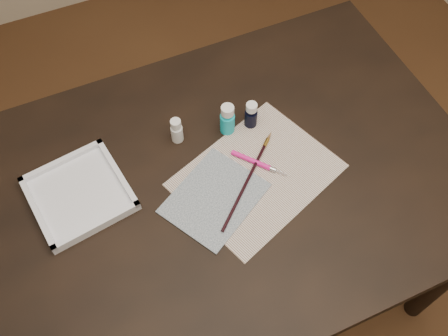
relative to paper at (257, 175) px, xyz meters
name	(u,v)px	position (x,y,z in m)	size (l,w,h in m)	color
ground	(224,279)	(-0.08, 0.03, -0.76)	(3.50, 3.50, 0.02)	#422614
table	(224,238)	(-0.08, 0.03, -0.38)	(1.30, 0.90, 0.75)	black
paper	(257,175)	(0.00, 0.00, 0.00)	(0.39, 0.29, 0.00)	silver
canvas	(215,198)	(-0.13, -0.02, 0.00)	(0.23, 0.19, 0.00)	#12253D
paint_bottle_white	(177,130)	(-0.14, 0.19, 0.04)	(0.03, 0.03, 0.08)	white
paint_bottle_cyan	(227,119)	(-0.01, 0.16, 0.05)	(0.04, 0.04, 0.10)	#13B7C7
paint_bottle_navy	(251,115)	(0.06, 0.15, 0.04)	(0.03, 0.03, 0.08)	black
paintbrush	(248,178)	(-0.03, -0.01, 0.01)	(0.32, 0.01, 0.01)	black
craft_knife	(260,164)	(0.02, 0.02, 0.01)	(0.16, 0.01, 0.01)	#EC1A8D
palette_tray	(79,193)	(-0.43, 0.12, 0.01)	(0.23, 0.23, 0.03)	white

